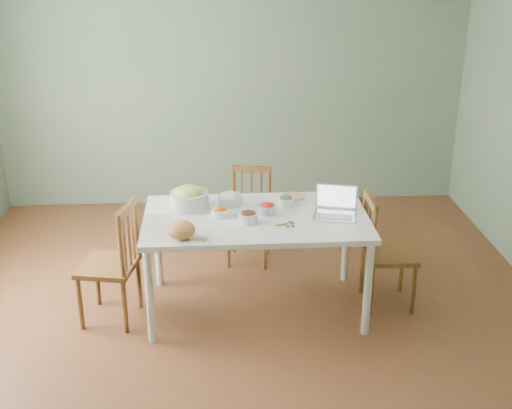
{
  "coord_description": "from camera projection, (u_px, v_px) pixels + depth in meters",
  "views": [
    {
      "loc": [
        -0.21,
        -4.55,
        2.88
      ],
      "look_at": [
        0.1,
        0.16,
        0.91
      ],
      "focal_mm": 46.84,
      "sensor_mm": 36.0,
      "label": 1
    }
  ],
  "objects": [
    {
      "name": "chair_left",
      "position": [
        108.0,
        263.0,
        5.14
      ],
      "size": [
        0.49,
        0.51,
        0.98
      ],
      "primitive_type": null,
      "rotation": [
        0.0,
        0.0,
        -1.77
      ],
      "color": "#573011",
      "rests_on": "floor"
    },
    {
      "name": "chair_far",
      "position": [
        249.0,
        217.0,
        6.08
      ],
      "size": [
        0.45,
        0.44,
        0.87
      ],
      "primitive_type": null,
      "rotation": [
        0.0,
        0.0,
        -0.2
      ],
      "color": "#573011",
      "rests_on": "floor"
    },
    {
      "name": "dining_table",
      "position": [
        256.0,
        263.0,
        5.31
      ],
      "size": [
        1.74,
        0.98,
        0.81
      ],
      "primitive_type": null,
      "color": "white",
      "rests_on": "floor"
    },
    {
      "name": "flatbread",
      "position": [
        294.0,
        196.0,
        5.52
      ],
      "size": [
        0.2,
        0.2,
        0.02
      ],
      "primitive_type": "cylinder",
      "rotation": [
        0.0,
        0.0,
        -0.12
      ],
      "color": "tan",
      "rests_on": "dining_table"
    },
    {
      "name": "butter_stick",
      "position": [
        198.0,
        238.0,
        4.76
      ],
      "size": [
        0.13,
        0.07,
        0.03
      ],
      "primitive_type": "cube",
      "rotation": [
        0.0,
        0.0,
        -0.31
      ],
      "color": "beige",
      "rests_on": "dining_table"
    },
    {
      "name": "laptop",
      "position": [
        335.0,
        203.0,
        5.1
      ],
      "size": [
        0.38,
        0.33,
        0.23
      ],
      "primitive_type": null,
      "rotation": [
        0.0,
        0.0,
        -0.24
      ],
      "color": "silver",
      "rests_on": "dining_table"
    },
    {
      "name": "floor",
      "position": [
        245.0,
        319.0,
        5.31
      ],
      "size": [
        5.0,
        5.0,
        0.0
      ],
      "primitive_type": "cube",
      "color": "brown",
      "rests_on": "ground"
    },
    {
      "name": "bread_boule",
      "position": [
        181.0,
        230.0,
        4.77
      ],
      "size": [
        0.24,
        0.24,
        0.13
      ],
      "primitive_type": "ellipsoid",
      "rotation": [
        0.0,
        0.0,
        -0.28
      ],
      "color": "#C38141",
      "rests_on": "dining_table"
    },
    {
      "name": "bowl_squash",
      "position": [
        189.0,
        197.0,
        5.29
      ],
      "size": [
        0.36,
        0.36,
        0.18
      ],
      "primitive_type": null,
      "rotation": [
        0.0,
        0.0,
        0.2
      ],
      "color": "#C0C551",
      "rests_on": "dining_table"
    },
    {
      "name": "bowl_carrot",
      "position": [
        220.0,
        212.0,
        5.14
      ],
      "size": [
        0.15,
        0.15,
        0.08
      ],
      "primitive_type": null,
      "rotation": [
        0.0,
        0.0,
        -0.11
      ],
      "color": "#E93E00",
      "rests_on": "dining_table"
    },
    {
      "name": "chair_right",
      "position": [
        389.0,
        251.0,
        5.36
      ],
      "size": [
        0.4,
        0.42,
        0.95
      ],
      "primitive_type": null,
      "rotation": [
        0.0,
        0.0,
        1.56
      ],
      "color": "#573011",
      "rests_on": "floor"
    },
    {
      "name": "bowl_mushroom",
      "position": [
        248.0,
        217.0,
        5.03
      ],
      "size": [
        0.15,
        0.15,
        0.1
      ],
      "primitive_type": null,
      "rotation": [
        0.0,
        0.0,
        -0.03
      ],
      "color": "#39190B",
      "rests_on": "dining_table"
    },
    {
      "name": "wall_back",
      "position": [
        232.0,
        83.0,
        7.1
      ],
      "size": [
        5.0,
        0.0,
        2.7
      ],
      "primitive_type": "cube",
      "color": "gray",
      "rests_on": "ground"
    },
    {
      "name": "bowl_redpep",
      "position": [
        267.0,
        208.0,
        5.2
      ],
      "size": [
        0.19,
        0.19,
        0.09
      ],
      "primitive_type": null,
      "rotation": [
        0.0,
        0.0,
        0.42
      ],
      "color": "red",
      "rests_on": "dining_table"
    },
    {
      "name": "bowl_broccoli",
      "position": [
        286.0,
        200.0,
        5.36
      ],
      "size": [
        0.15,
        0.15,
        0.08
      ],
      "primitive_type": null,
      "rotation": [
        0.0,
        0.0,
        0.22
      ],
      "color": "#18401A",
      "rests_on": "dining_table"
    },
    {
      "name": "basil_bunch",
      "position": [
        285.0,
        224.0,
        5.0
      ],
      "size": [
        0.18,
        0.18,
        0.02
      ],
      "primitive_type": null,
      "color": "#22640C",
      "rests_on": "dining_table"
    },
    {
      "name": "bowl_onion",
      "position": [
        230.0,
        199.0,
        5.36
      ],
      "size": [
        0.22,
        0.22,
        0.1
      ],
      "primitive_type": null,
      "rotation": [
        0.0,
        0.0,
        0.16
      ],
      "color": "#EEE0C4",
      "rests_on": "dining_table"
    },
    {
      "name": "wall_front",
      "position": [
        276.0,
        371.0,
        2.49
      ],
      "size": [
        5.0,
        0.0,
        2.7
      ],
      "primitive_type": "cube",
      "color": "gray",
      "rests_on": "ground"
    }
  ]
}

